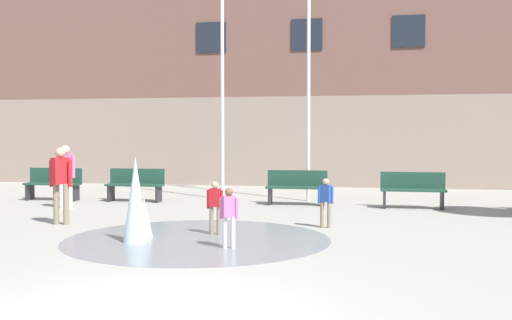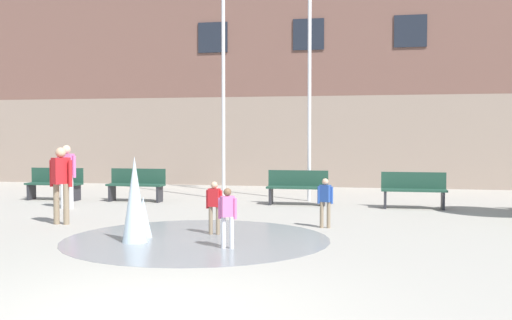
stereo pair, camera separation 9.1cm
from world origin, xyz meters
The scene contains 14 objects.
ground_plane centered at (0.00, 0.00, 0.00)m, with size 100.00×100.00×0.00m, color #9E998E.
library_building centered at (0.00, 18.59, 3.60)m, with size 36.00×6.05×7.19m.
splash_fountain centered at (-1.42, 4.15, 0.44)m, with size 4.72×4.72×1.48m.
park_bench_far_left centered at (-6.60, 9.84, 0.48)m, with size 1.60×0.44×0.91m.
park_bench_left_of_flagpoles centered at (-4.18, 9.95, 0.48)m, with size 1.60×0.44×0.91m.
park_bench_under_left_flagpole centered at (0.32, 9.97, 0.48)m, with size 1.60×0.44×0.91m.
park_bench_center centered at (3.29, 9.75, 0.48)m, with size 1.60×0.44×0.91m.
adult_watching centered at (-5.27, 8.09, 0.93)m, with size 0.50×0.23×1.59m.
child_in_fountain centered at (-0.60, 4.95, 0.58)m, with size 0.31×0.15×0.99m.
child_with_pink_shirt centered at (-0.03, 3.67, 0.58)m, with size 0.31×0.22×0.99m.
child_running centered at (1.35, 6.15, 0.58)m, with size 0.31×0.20×0.99m.
teen_by_trashcan centered at (-4.03, 5.59, 0.93)m, with size 0.50×0.39×1.59m.
flagpole_left centered at (-1.92, 11.00, 4.42)m, with size 0.80×0.10×8.33m.
flagpole_right centered at (0.55, 11.00, 4.57)m, with size 0.80×0.10×8.63m.
Camera 1 is at (2.19, -5.72, 1.83)m, focal length 42.00 mm.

